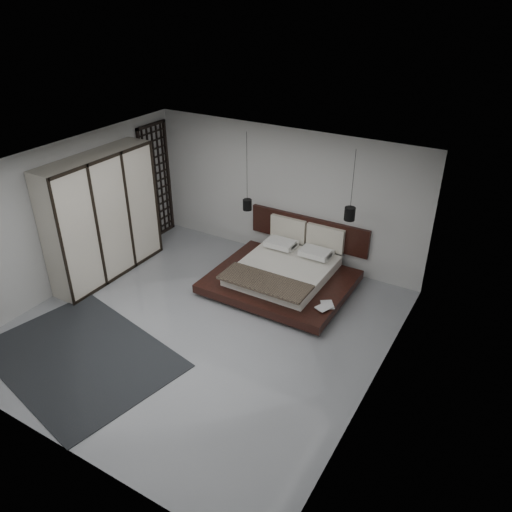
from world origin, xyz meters
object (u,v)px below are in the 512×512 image
Objects in this scene: lattice_screen at (156,182)px; pendant_right at (350,214)px; pendant_left at (247,204)px; bed at (284,272)px; wardrobe at (103,217)px; rug at (81,356)px.

lattice_screen is 4.63m from pendant_right.
pendant_left is 2.16m from pendant_right.
wardrobe is at bearing -157.51° from bed.
bed is at bearing -20.18° from pendant_left.
rug is at bearing -125.98° from pendant_right.
bed reaches higher than rug.
pendant_left is (2.48, -0.14, 0.04)m from lattice_screen.
wardrobe is (-2.22, -1.76, -0.10)m from pendant_left.
pendant_right is 4.72m from wardrobe.
wardrobe is (0.25, -1.90, -0.06)m from lattice_screen.
rug is (1.50, -2.19, -1.23)m from wardrobe.
lattice_screen is at bearing 176.74° from pendant_left.
pendant_right is 5.14m from rug.
pendant_left reaches higher than rug.
lattice_screen is at bearing 97.55° from wardrobe.
pendant_left reaches higher than bed.
wardrobe reaches higher than rug.
lattice_screen is 1.65× the size of pendant_left.
pendant_left is at bearing 38.32° from wardrobe.
bed is 1.03× the size of wardrobe.
pendant_right is at bearing 54.02° from rug.
bed is 1.76m from pendant_right.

